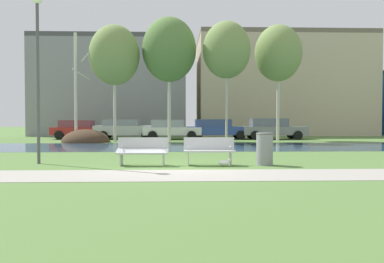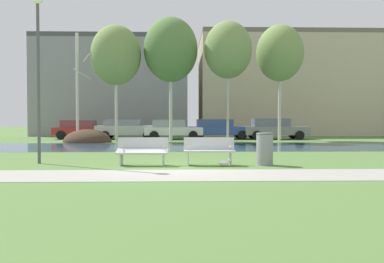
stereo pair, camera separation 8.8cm
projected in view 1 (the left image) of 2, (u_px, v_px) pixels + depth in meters
name	position (u px, v px, depth m)	size (l,w,h in m)	color
ground_plane	(177.00, 146.00, 22.00)	(120.00, 120.00, 0.00)	#517538
paved_path_strip	(176.00, 175.00, 10.38)	(60.00, 2.18, 0.01)	#9E998E
river_band	(177.00, 147.00, 21.29)	(80.00, 6.73, 0.01)	#33516B
soil_mound	(86.00, 142.00, 25.62)	(3.02, 3.04, 1.64)	#423021
bench_left	(143.00, 150.00, 12.61)	(1.61, 0.59, 0.87)	#B2B5B7
bench_right	(209.00, 150.00, 12.68)	(1.61, 0.59, 0.87)	#B2B5B7
trash_bin	(265.00, 148.00, 12.69)	(0.54, 0.54, 1.02)	gray
seagull	(225.00, 162.00, 12.31)	(0.42, 0.16, 0.25)	white
streetlamp	(38.00, 51.00, 13.04)	(0.32, 0.32, 5.48)	#4C4C51
birch_far_left	(76.00, 86.00, 26.33)	(1.05, 1.89, 7.08)	beige
birch_left	(114.00, 55.00, 26.32)	(3.27, 3.27, 7.61)	beige
birch_center_left	(169.00, 50.00, 26.84)	(3.58, 3.58, 8.24)	beige
birch_center	(227.00, 50.00, 26.52)	(3.13, 3.13, 7.89)	beige
birch_center_right	(278.00, 53.00, 27.78)	(3.23, 3.23, 7.95)	beige
parked_van_nearest_red	(80.00, 129.00, 29.88)	(4.16, 2.08, 1.39)	maroon
parked_sedan_second_silver	(125.00, 129.00, 29.57)	(4.54, 2.08, 1.45)	#B2B5BC
parked_hatch_third_white	(171.00, 129.00, 29.39)	(4.18, 1.96, 1.43)	silver
parked_wagon_fourth_blue	(217.00, 129.00, 29.68)	(4.66, 1.96, 1.46)	#2D4793
parked_suv_fifth_grey	(272.00, 128.00, 29.58)	(4.63, 1.97, 1.52)	slate
building_grey_warehouse	(114.00, 88.00, 38.77)	(13.55, 9.10, 8.87)	gray
building_beige_block	(279.00, 86.00, 39.20)	(15.69, 9.23, 9.30)	#BCAD8E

